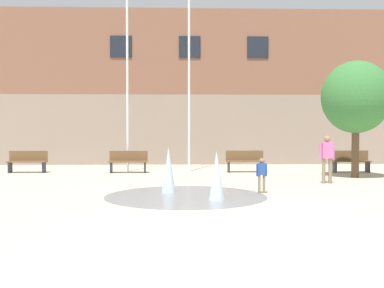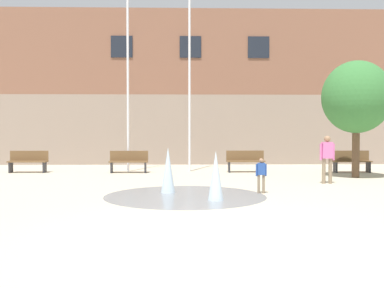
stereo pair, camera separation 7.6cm
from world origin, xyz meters
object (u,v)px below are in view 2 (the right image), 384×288
(flagpole_left, at_px, (128,68))
(park_bench_far_right, at_px, (351,161))
(child_in_fountain, at_px, (261,173))
(flagpole_right, at_px, (190,70))
(street_tree_near_building, at_px, (356,97))
(teen_by_trashcan, at_px, (327,156))
(park_bench_left_of_flagpoles, at_px, (28,161))
(park_bench_center, at_px, (129,161))
(park_bench_near_trashcan, at_px, (245,161))

(flagpole_left, bearing_deg, park_bench_far_right, -3.74)
(child_in_fountain, bearing_deg, flagpole_left, 128.42)
(flagpole_right, distance_m, street_tree_near_building, 6.85)
(teen_by_trashcan, xyz_separation_m, street_tree_near_building, (1.69, 1.85, 2.06))
(park_bench_left_of_flagpoles, distance_m, park_bench_far_right, 13.58)
(street_tree_near_building, bearing_deg, park_bench_far_right, 72.93)
(park_bench_center, distance_m, child_in_fountain, 7.66)
(flagpole_left, bearing_deg, park_bench_center, -83.99)
(park_bench_near_trashcan, height_order, flagpole_left, flagpole_left)
(child_in_fountain, distance_m, flagpole_left, 9.03)
(park_bench_center, distance_m, teen_by_trashcan, 8.10)
(park_bench_center, distance_m, park_bench_far_right, 9.36)
(park_bench_near_trashcan, xyz_separation_m, child_in_fountain, (-0.48, -6.36, 0.10))
(flagpole_left, bearing_deg, park_bench_left_of_flagpoles, -174.59)
(park_bench_near_trashcan, height_order, flagpole_right, flagpole_right)
(flagpole_right, relative_size, street_tree_near_building, 1.89)
(child_in_fountain, xyz_separation_m, teen_by_trashcan, (2.60, 2.23, 0.35))
(park_bench_far_right, bearing_deg, flagpole_left, 176.26)
(park_bench_center, height_order, teen_by_trashcan, teen_by_trashcan)
(park_bench_far_right, xyz_separation_m, street_tree_near_building, (-0.65, -2.12, 2.52))
(teen_by_trashcan, bearing_deg, child_in_fountain, -139.92)
(flagpole_right, bearing_deg, park_bench_far_right, -5.19)
(flagpole_left, xyz_separation_m, flagpole_right, (2.64, 0.00, -0.08))
(street_tree_near_building, bearing_deg, flagpole_right, 155.99)
(park_bench_left_of_flagpoles, distance_m, park_bench_near_trashcan, 9.12)
(park_bench_left_of_flagpoles, xyz_separation_m, street_tree_near_building, (12.93, -2.34, 2.52))
(park_bench_left_of_flagpoles, height_order, teen_by_trashcan, teen_by_trashcan)
(child_in_fountain, xyz_separation_m, flagpole_left, (-4.48, 6.81, 3.87))
(park_bench_center, distance_m, flagpole_left, 4.01)
(park_bench_near_trashcan, relative_size, flagpole_right, 0.19)
(flagpole_right, bearing_deg, teen_by_trashcan, -45.85)
(park_bench_far_right, relative_size, flagpole_left, 0.19)
(park_bench_center, bearing_deg, child_in_fountain, -54.69)
(flagpole_left, distance_m, flagpole_right, 2.64)
(teen_by_trashcan, relative_size, flagpole_left, 0.19)
(park_bench_far_right, xyz_separation_m, teen_by_trashcan, (-2.34, -3.96, 0.45))
(park_bench_far_right, height_order, flagpole_left, flagpole_left)
(child_in_fountain, relative_size, street_tree_near_building, 0.23)
(park_bench_left_of_flagpoles, distance_m, teen_by_trashcan, 12.01)
(park_bench_left_of_flagpoles, bearing_deg, flagpole_left, 5.41)
(park_bench_far_right, relative_size, child_in_fountain, 1.62)
(child_in_fountain, xyz_separation_m, flagpole_right, (-1.85, 6.81, 3.79))
(park_bench_center, xyz_separation_m, street_tree_near_building, (8.71, -2.17, 2.52))
(park_bench_center, xyz_separation_m, park_bench_near_trashcan, (4.91, 0.11, 0.00))
(child_in_fountain, bearing_deg, park_bench_far_right, 56.53)
(child_in_fountain, distance_m, flagpole_right, 8.01)
(street_tree_near_building, bearing_deg, park_bench_left_of_flagpoles, 169.75)
(park_bench_far_right, bearing_deg, park_bench_center, 179.69)
(park_bench_center, xyz_separation_m, park_bench_far_right, (9.36, -0.05, 0.00))
(park_bench_far_right, height_order, child_in_fountain, child_in_fountain)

